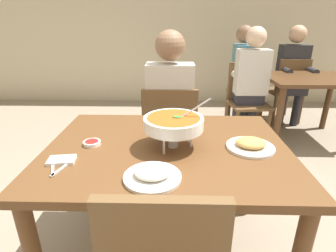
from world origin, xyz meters
TOP-DOWN VIEW (x-y plane):
  - cafe_rear_partition at (0.00, 3.44)m, footprint 10.00×0.10m
  - dining_table_main at (0.00, 0.00)m, footprint 1.24×0.94m
  - chair_diner_main at (-0.00, 0.76)m, footprint 0.44×0.44m
  - diner_main at (0.00, 0.79)m, footprint 0.40×0.45m
  - curry_bowl at (0.03, -0.01)m, footprint 0.33×0.30m
  - rice_plate at (-0.05, -0.31)m, footprint 0.24×0.24m
  - appetizer_plate at (0.42, -0.02)m, footprint 0.24×0.24m
  - sauce_dish at (-0.39, 0.00)m, footprint 0.09×0.09m
  - napkin_folded at (-0.48, -0.18)m, footprint 0.13×0.10m
  - fork_utensil at (-0.50, -0.23)m, footprint 0.08×0.16m
  - spoon_utensil at (-0.45, -0.23)m, footprint 0.06×0.17m
  - dining_table_far at (1.60, 1.80)m, footprint 1.00×0.80m
  - chair_bg_left at (0.91, 1.89)m, footprint 0.48×0.48m
  - chair_bg_middle at (1.58, 2.36)m, footprint 0.49×0.49m
  - chair_bg_right at (1.07, 2.31)m, footprint 0.49×0.49m
  - patron_bg_left at (0.91, 1.83)m, footprint 0.40×0.45m
  - patron_bg_middle at (1.60, 2.34)m, footprint 0.40×0.45m
  - patron_bg_right at (0.96, 2.35)m, footprint 0.45×0.40m

SIDE VIEW (x-z plane):
  - chair_diner_main at x=0.00m, z-range 0.06..0.96m
  - chair_bg_left at x=0.91m, z-range 0.06..0.96m
  - chair_bg_middle at x=1.58m, z-range 0.06..0.96m
  - chair_bg_right at x=1.07m, z-range 0.06..0.96m
  - dining_table_far at x=1.60m, z-range 0.24..1.01m
  - dining_table_main at x=0.00m, z-range 0.27..1.04m
  - diner_main at x=0.00m, z-range 0.09..1.40m
  - patron_bg_left at x=0.91m, z-range 0.09..1.40m
  - patron_bg_middle at x=1.60m, z-range 0.09..1.40m
  - patron_bg_right at x=0.96m, z-range 0.09..1.40m
  - fork_utensil at x=-0.50m, z-range 0.77..0.77m
  - spoon_utensil at x=-0.45m, z-range 0.77..0.77m
  - napkin_folded at x=-0.48m, z-range 0.76..0.78m
  - sauce_dish at x=-0.39m, z-range 0.76..0.79m
  - rice_plate at x=-0.05m, z-range 0.76..0.81m
  - appetizer_plate at x=0.42m, z-range 0.76..0.81m
  - curry_bowl at x=0.03m, z-range 0.77..1.02m
  - cafe_rear_partition at x=0.00m, z-range 0.00..3.00m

